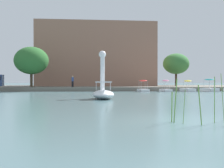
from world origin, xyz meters
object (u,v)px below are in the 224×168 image
pedal_boat_red (143,88)px  pedal_boat_pink (166,89)px  pedal_boat_yellow (188,89)px  person_on_path (73,81)px  pedal_boat_teal (209,88)px  tree_broadleaf_right (31,61)px  swan_boat (103,90)px  tree_sapling_by_fence (176,64)px

pedal_boat_red → pedal_boat_pink: pedal_boat_pink is taller
pedal_boat_yellow → person_on_path: (-15.38, 2.84, 0.98)m
person_on_path → pedal_boat_teal: bearing=-8.8°
pedal_boat_yellow → tree_broadleaf_right: tree_broadleaf_right is taller
pedal_boat_pink → person_on_path: (-12.44, 2.77, 0.99)m
pedal_boat_red → pedal_boat_yellow: bearing=0.9°
pedal_boat_pink → pedal_boat_yellow: bearing=-1.4°
tree_broadleaf_right → person_on_path: 6.44m
swan_boat → pedal_boat_teal: 20.56m
tree_sapling_by_fence → tree_broadleaf_right: bearing=-156.5°
pedal_boat_pink → pedal_boat_yellow: 2.94m
pedal_boat_yellow → tree_sapling_by_fence: tree_sapling_by_fence is taller
swan_boat → pedal_boat_red: (5.61, 14.44, -0.21)m
pedal_boat_pink → pedal_boat_teal: (5.88, -0.07, 0.08)m
pedal_boat_red → person_on_path: (-9.40, 2.94, 0.93)m
pedal_boat_pink → tree_broadleaf_right: bearing=170.0°
pedal_boat_yellow → person_on_path: size_ratio=1.47×
person_on_path → tree_broadleaf_right: bearing=175.7°
tree_sapling_by_fence → pedal_boat_yellow: bearing=-100.2°
pedal_boat_pink → tree_sapling_by_fence: (5.37, 13.44, 4.17)m
pedal_boat_teal → person_on_path: 18.56m
pedal_boat_pink → pedal_boat_teal: 5.88m
pedal_boat_red → tree_broadleaf_right: (-15.16, 3.36, 3.80)m
swan_boat → person_on_path: bearing=102.3°
pedal_boat_red → pedal_boat_pink: 3.04m
pedal_boat_pink → person_on_path: bearing=167.5°
pedal_boat_red → pedal_boat_pink: size_ratio=1.15×
pedal_boat_yellow → tree_sapling_by_fence: (2.43, 13.51, 4.16)m
pedal_boat_pink → tree_sapling_by_fence: tree_sapling_by_fence is taller
pedal_boat_red → pedal_boat_pink: bearing=3.2°
swan_boat → person_on_path: size_ratio=2.42×
person_on_path → pedal_boat_yellow: bearing=-10.5°
pedal_boat_pink → pedal_boat_yellow: pedal_boat_pink is taller
swan_boat → tree_sapling_by_fence: 31.60m
pedal_boat_pink → pedal_boat_teal: size_ratio=0.74×
tree_broadleaf_right → tree_sapling_by_fence: tree_sapling_by_fence is taller
pedal_boat_pink → pedal_boat_red: bearing=-176.8°
pedal_boat_red → pedal_boat_pink: (3.04, 0.17, -0.07)m
pedal_boat_yellow → tree_broadleaf_right: size_ratio=0.35×
pedal_boat_yellow → tree_sapling_by_fence: 14.35m
pedal_boat_teal → tree_sapling_by_fence: 14.12m
pedal_boat_red → pedal_boat_teal: (8.92, 0.10, 0.01)m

